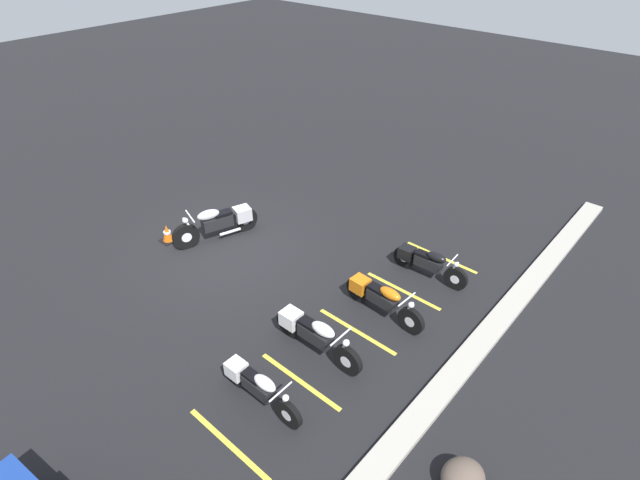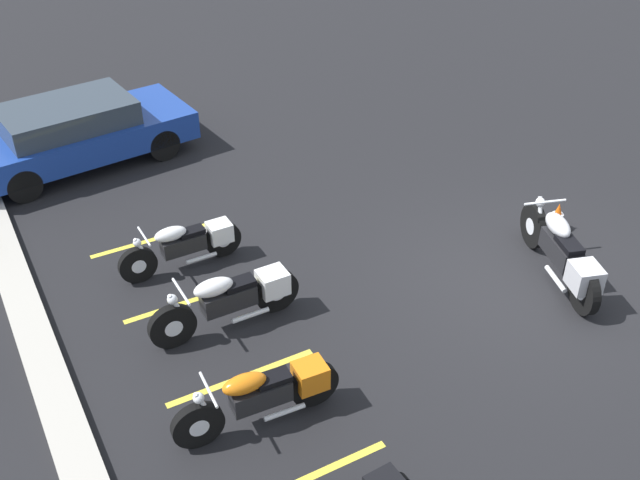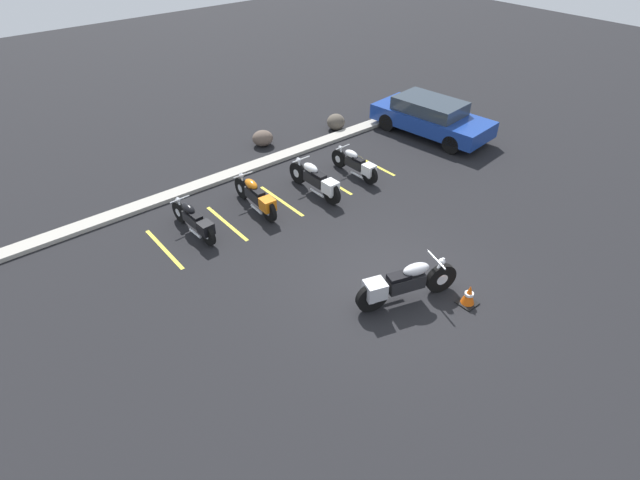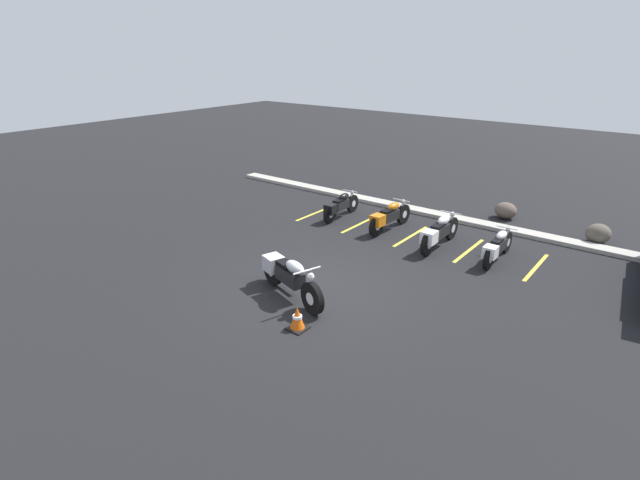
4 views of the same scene
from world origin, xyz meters
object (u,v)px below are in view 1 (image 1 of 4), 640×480
(parked_bike_2, at_px, (313,334))
(motorcycle_silver_featured, at_px, (220,222))
(landscape_rock_0, at_px, (463,478))
(traffic_cone, at_px, (167,234))
(parked_bike_0, at_px, (426,262))
(parked_bike_1, at_px, (380,298))
(parked_bike_3, at_px, (257,386))

(parked_bike_2, bearing_deg, motorcycle_silver_featured, 162.66)
(landscape_rock_0, relative_size, traffic_cone, 1.45)
(parked_bike_0, height_order, parked_bike_1, parked_bike_1)
(motorcycle_silver_featured, bearing_deg, parked_bike_1, 112.18)
(motorcycle_silver_featured, xyz_separation_m, parked_bike_3, (3.14, 4.89, -0.09))
(parked_bike_1, xyz_separation_m, traffic_cone, (1.49, -6.19, -0.22))
(parked_bike_2, distance_m, parked_bike_3, 1.67)
(parked_bike_2, bearing_deg, parked_bike_0, 83.14)
(motorcycle_silver_featured, xyz_separation_m, parked_bike_0, (-2.29, 5.25, -0.09))
(parked_bike_3, bearing_deg, parked_bike_0, 85.62)
(parked_bike_3, height_order, traffic_cone, parked_bike_3)
(landscape_rock_0, xyz_separation_m, traffic_cone, (-1.03, -9.63, -0.04))
(parked_bike_0, distance_m, parked_bike_1, 1.90)
(parked_bike_1, bearing_deg, parked_bike_2, -98.33)
(motorcycle_silver_featured, relative_size, parked_bike_3, 1.18)
(parked_bike_1, distance_m, landscape_rock_0, 4.27)
(parked_bike_0, bearing_deg, landscape_rock_0, -55.60)
(motorcycle_silver_featured, height_order, traffic_cone, motorcycle_silver_featured)
(motorcycle_silver_featured, height_order, landscape_rock_0, motorcycle_silver_featured)
(parked_bike_3, distance_m, landscape_rock_0, 3.88)
(motorcycle_silver_featured, relative_size, parked_bike_1, 1.10)
(parked_bike_0, bearing_deg, parked_bike_3, -96.85)
(parked_bike_3, bearing_deg, parked_bike_1, 84.48)
(parked_bike_3, relative_size, traffic_cone, 3.98)
(parked_bike_0, height_order, traffic_cone, parked_bike_0)
(traffic_cone, bearing_deg, landscape_rock_0, 83.88)
(parked_bike_2, relative_size, traffic_cone, 4.48)
(landscape_rock_0, bearing_deg, traffic_cone, -96.12)
(parked_bike_1, relative_size, parked_bike_3, 1.07)
(parked_bike_2, bearing_deg, parked_bike_1, 78.27)
(motorcycle_silver_featured, height_order, parked_bike_3, motorcycle_silver_featured)
(parked_bike_2, xyz_separation_m, parked_bike_3, (1.66, 0.07, -0.05))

